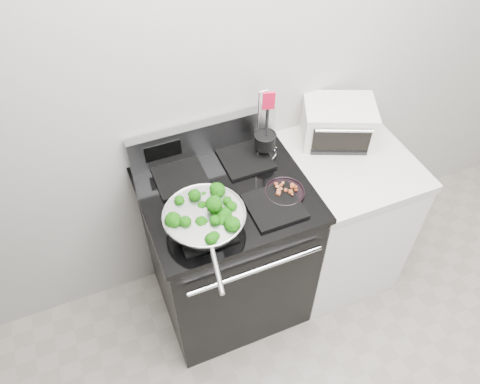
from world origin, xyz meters
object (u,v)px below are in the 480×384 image
skillet (205,219)px  toaster_oven (338,122)px  utensil_holder (265,144)px  gas_range (228,250)px  bacon_plate (285,190)px

skillet → toaster_oven: toaster_oven is taller
skillet → utensil_holder: bearing=46.8°
gas_range → skillet: bearing=-134.4°
bacon_plate → gas_range: bearing=155.8°
bacon_plate → utensil_holder: (0.02, 0.28, 0.05)m
skillet → gas_range: bearing=55.3°
toaster_oven → utensil_holder: bearing=-156.2°
utensil_holder → gas_range: bearing=-133.7°
skillet → bacon_plate: skillet is taller
skillet → utensil_holder: size_ratio=1.49×
bacon_plate → toaster_oven: (0.44, 0.28, 0.06)m
gas_range → bacon_plate: size_ratio=5.97×
bacon_plate → utensil_holder: 0.29m
bacon_plate → toaster_oven: size_ratio=0.43×
gas_range → toaster_oven: gas_range is taller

